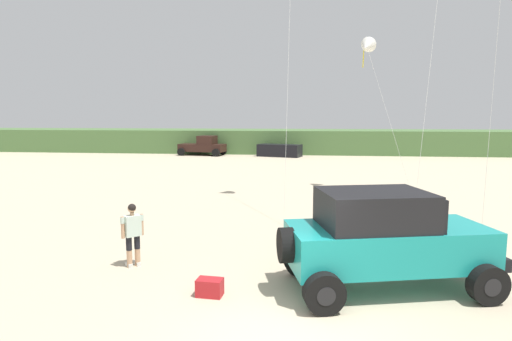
% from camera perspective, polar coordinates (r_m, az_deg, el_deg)
% --- Properties ---
extents(ground_plane, '(220.00, 220.00, 0.00)m').
position_cam_1_polar(ground_plane, '(8.08, 4.77, -21.55)').
color(ground_plane, '#C1B293').
extents(dune_ridge, '(90.00, 8.13, 2.45)m').
position_cam_1_polar(dune_ridge, '(47.39, 8.81, 3.91)').
color(dune_ridge, '#4C703D').
rests_on(dune_ridge, ground_plane).
extents(jeep, '(5.02, 3.35, 2.26)m').
position_cam_1_polar(jeep, '(10.06, 16.87, -8.59)').
color(jeep, teal).
rests_on(jeep, ground_plane).
extents(person_watching, '(0.47, 0.48, 1.67)m').
position_cam_1_polar(person_watching, '(11.57, -16.21, -7.84)').
color(person_watching, tan).
rests_on(person_watching, ground_plane).
extents(cooler_box, '(0.59, 0.40, 0.38)m').
position_cam_1_polar(cooler_box, '(9.67, -6.22, -15.30)').
color(cooler_box, '#B21E23').
rests_on(cooler_box, ground_plane).
extents(distant_pickup, '(4.82, 2.97, 1.98)m').
position_cam_1_polar(distant_pickup, '(43.48, -7.06, 3.27)').
color(distant_pickup, black).
rests_on(distant_pickup, ground_plane).
extents(distant_sedan, '(4.51, 2.83, 1.20)m').
position_cam_1_polar(distant_sedan, '(41.81, 3.17, 2.70)').
color(distant_sedan, black).
rests_on(distant_sedan, ground_plane).
extents(kite_orange_streamer, '(2.51, 3.57, 7.92)m').
position_cam_1_polar(kite_orange_streamer, '(23.30, 14.62, 15.77)').
color(kite_orange_streamer, white).
rests_on(kite_orange_streamer, ground_plane).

